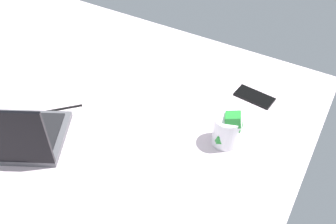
# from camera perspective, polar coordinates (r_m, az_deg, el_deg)

# --- Properties ---
(bed_mattress) EXTENTS (1.80, 1.40, 0.18)m
(bed_mattress) POSITION_cam_1_polar(r_m,az_deg,el_deg) (1.52, -17.38, -2.06)
(bed_mattress) COLOR silver
(bed_mattress) RESTS_ON ground
(laptop) EXTENTS (0.40, 0.35, 0.23)m
(laptop) POSITION_cam_1_polar(r_m,az_deg,el_deg) (1.34, -22.16, -3.25)
(laptop) COLOR #4C4C51
(laptop) RESTS_ON bed_mattress
(snack_cup) EXTENTS (0.09, 0.11, 0.14)m
(snack_cup) POSITION_cam_1_polar(r_m,az_deg,el_deg) (1.25, 8.63, -2.47)
(snack_cup) COLOR silver
(snack_cup) RESTS_ON bed_mattress
(cell_phone) EXTENTS (0.15, 0.08, 0.01)m
(cell_phone) POSITION_cam_1_polar(r_m,az_deg,el_deg) (1.47, 12.47, 2.19)
(cell_phone) COLOR black
(cell_phone) RESTS_ON bed_mattress
(charger_cable) EXTENTS (0.13, 0.12, 0.01)m
(charger_cable) POSITION_cam_1_polar(r_m,az_deg,el_deg) (1.44, -15.71, 0.35)
(charger_cable) COLOR black
(charger_cable) RESTS_ON bed_mattress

